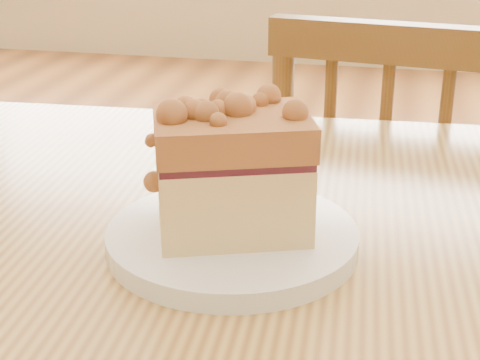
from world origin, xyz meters
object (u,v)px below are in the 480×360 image
object	(u,v)px
cafe_chair_main	(388,248)
plate	(232,239)
cake_slice	(232,167)
cafe_table_main	(341,348)

from	to	relation	value
cafe_chair_main	plate	world-z (taller)	cafe_chair_main
plate	cake_slice	bearing A→B (deg)	74.99
cafe_table_main	plate	distance (m)	0.15
cafe_table_main	cafe_chair_main	size ratio (longest dim) A/B	1.35
cafe_chair_main	cake_slice	xyz separation A→B (m)	(-0.13, -0.64, 0.38)
plate	cake_slice	distance (m)	0.07
cafe_table_main	cafe_chair_main	bearing A→B (deg)	83.46
cafe_chair_main	plate	size ratio (longest dim) A/B	3.98
cafe_table_main	cake_slice	bearing A→B (deg)	-170.29
cake_slice	cafe_chair_main	bearing A→B (deg)	58.01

